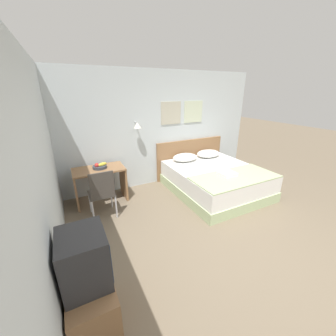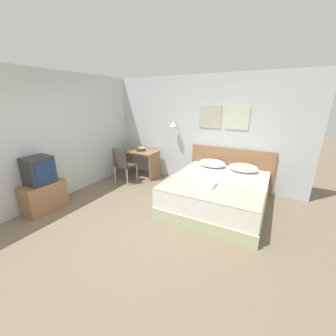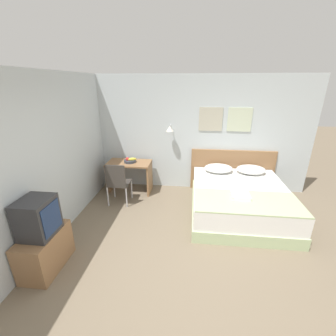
% 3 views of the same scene
% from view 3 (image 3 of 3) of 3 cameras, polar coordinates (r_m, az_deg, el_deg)
% --- Properties ---
extents(ground_plane, '(24.00, 24.00, 0.00)m').
position_cam_3_polar(ground_plane, '(3.40, 5.45, -25.74)').
color(ground_plane, '#756651').
extents(wall_back, '(5.27, 0.31, 2.65)m').
position_cam_3_polar(wall_back, '(5.30, 6.75, 8.40)').
color(wall_back, silver).
rests_on(wall_back, ground_plane).
extents(wall_left, '(0.06, 5.81, 2.65)m').
position_cam_3_polar(wall_left, '(3.37, -35.82, -3.09)').
color(wall_left, silver).
rests_on(wall_left, ground_plane).
extents(bed, '(1.82, 2.07, 0.57)m').
position_cam_3_polar(bed, '(4.71, 17.53, -7.80)').
color(bed, '#B2C693').
rests_on(bed, ground_plane).
extents(headboard, '(1.94, 0.06, 1.00)m').
position_cam_3_polar(headboard, '(5.57, 15.89, -0.60)').
color(headboard, '#8E6642').
rests_on(headboard, ground_plane).
extents(pillow_left, '(0.63, 0.46, 0.17)m').
position_cam_3_polar(pillow_left, '(5.18, 12.70, -0.06)').
color(pillow_left, white).
rests_on(pillow_left, bed).
extents(pillow_right, '(0.63, 0.46, 0.17)m').
position_cam_3_polar(pillow_right, '(5.30, 20.31, -0.37)').
color(pillow_right, white).
rests_on(pillow_right, bed).
extents(throw_blanket, '(1.77, 0.83, 0.02)m').
position_cam_3_polar(throw_blanket, '(4.05, 19.48, -8.11)').
color(throw_blanket, '#B2C693').
rests_on(throw_blanket, bed).
extents(folded_towel_near_foot, '(0.31, 0.30, 0.06)m').
position_cam_3_polar(folded_towel_near_foot, '(4.14, 17.92, -6.62)').
color(folded_towel_near_foot, white).
rests_on(folded_towel_near_foot, throw_blanket).
extents(desk, '(1.00, 0.57, 0.73)m').
position_cam_3_polar(desk, '(5.37, -9.76, -0.93)').
color(desk, '#8E6642').
rests_on(desk, ground_plane).
extents(desk_chair, '(0.44, 0.44, 0.93)m').
position_cam_3_polar(desk_chair, '(4.79, -12.72, -3.26)').
color(desk_chair, '#3D3833').
rests_on(desk_chair, ground_plane).
extents(fruit_bowl, '(0.30, 0.27, 0.12)m').
position_cam_3_polar(fruit_bowl, '(5.26, -9.60, 1.89)').
color(fruit_bowl, '#333842').
rests_on(fruit_bowl, desk).
extents(tv_stand, '(0.41, 0.75, 0.56)m').
position_cam_3_polar(tv_stand, '(3.74, -28.70, -17.91)').
color(tv_stand, '#8E6642').
rests_on(tv_stand, ground_plane).
extents(television, '(0.40, 0.45, 0.52)m').
position_cam_3_polar(television, '(3.45, -30.22, -10.77)').
color(television, '#2D2D30').
rests_on(television, tv_stand).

